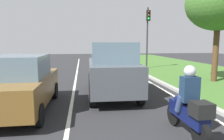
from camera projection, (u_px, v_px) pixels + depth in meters
The scene contains 11 objects.
ground_plane at pixel (87, 76), 13.75m from camera, with size 60.00×60.00×0.00m, color #262628.
lane_line_center at pixel (76, 77), 13.64m from camera, with size 0.12×32.00×0.01m, color silver.
lane_line_right_edge at pixel (138, 75), 14.27m from camera, with size 0.12×32.00×0.01m, color silver.
grass_verge_right at pixel (201, 73), 14.99m from camera, with size 9.00×48.00×0.06m, color #3D6628.
curb_right at pixel (144, 74), 14.34m from camera, with size 0.24×48.00×0.12m, color #9E9B93.
car_suv_ahead at pixel (112, 69), 8.62m from camera, with size 2.08×4.56×2.28m.
car_sedan_left_lane at pixel (22, 84), 6.67m from camera, with size 1.89×4.32×1.86m.
motorcycle at pixel (189, 114), 4.79m from camera, with size 0.40×1.90×1.01m.
rider_person at pixel (189, 88), 4.76m from camera, with size 0.50×0.40×1.16m.
traffic_light_near_right at pixel (148, 28), 17.68m from camera, with size 0.32×0.50×5.37m.
tree_roadside_near at pixel (219, 3), 11.18m from camera, with size 3.61×3.61×6.02m.
Camera 1 is at (-0.29, 0.32, 2.25)m, focal length 32.33 mm.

